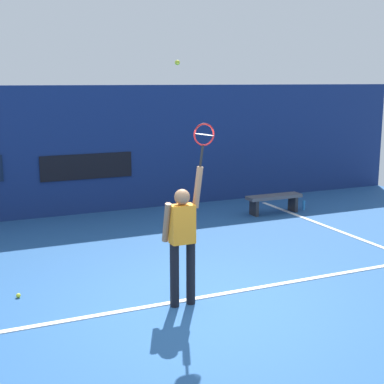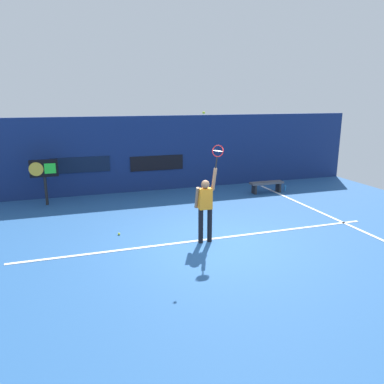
{
  "view_description": "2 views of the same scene",
  "coord_description": "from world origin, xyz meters",
  "px_view_note": "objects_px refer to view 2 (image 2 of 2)",
  "views": [
    {
      "loc": [
        -3.04,
        -6.73,
        3.15
      ],
      "look_at": [
        0.25,
        0.63,
        1.53
      ],
      "focal_mm": 52.04,
      "sensor_mm": 36.0,
      "label": 1
    },
    {
      "loc": [
        -3.36,
        -8.6,
        3.73
      ],
      "look_at": [
        -0.44,
        0.28,
        1.37
      ],
      "focal_mm": 34.92,
      "sensor_mm": 36.0,
      "label": 2
    }
  ],
  "objects_px": {
    "tennis_player": "(205,206)",
    "water_bottle": "(285,188)",
    "court_bench": "(267,184)",
    "spare_ball": "(119,234)",
    "tennis_racket": "(218,152)",
    "scoreboard_clock": "(44,170)",
    "tennis_ball": "(204,113)"
  },
  "relations": [
    {
      "from": "tennis_player",
      "to": "water_bottle",
      "type": "height_order",
      "value": "tennis_player"
    },
    {
      "from": "court_bench",
      "to": "spare_ball",
      "type": "bearing_deg",
      "value": -154.48
    },
    {
      "from": "tennis_player",
      "to": "tennis_racket",
      "type": "bearing_deg",
      "value": -0.75
    },
    {
      "from": "tennis_player",
      "to": "scoreboard_clock",
      "type": "height_order",
      "value": "tennis_player"
    },
    {
      "from": "tennis_racket",
      "to": "tennis_ball",
      "type": "xyz_separation_m",
      "value": [
        -0.39,
        0.0,
        0.99
      ]
    },
    {
      "from": "scoreboard_clock",
      "to": "spare_ball",
      "type": "relative_size",
      "value": 24.03
    },
    {
      "from": "court_bench",
      "to": "water_bottle",
      "type": "xyz_separation_m",
      "value": [
        0.87,
        0.0,
        -0.22
      ]
    },
    {
      "from": "tennis_player",
      "to": "scoreboard_clock",
      "type": "xyz_separation_m",
      "value": [
        -4.17,
        5.12,
        0.25
      ]
    },
    {
      "from": "tennis_player",
      "to": "water_bottle",
      "type": "xyz_separation_m",
      "value": [
        5.08,
        4.25,
        -0.89
      ]
    },
    {
      "from": "tennis_ball",
      "to": "spare_ball",
      "type": "distance_m",
      "value": 4.12
    },
    {
      "from": "tennis_ball",
      "to": "scoreboard_clock",
      "type": "bearing_deg",
      "value": 128.68
    },
    {
      "from": "spare_ball",
      "to": "tennis_player",
      "type": "bearing_deg",
      "value": -30.17
    },
    {
      "from": "water_bottle",
      "to": "tennis_ball",
      "type": "bearing_deg",
      "value": -140.42
    },
    {
      "from": "water_bottle",
      "to": "spare_ball",
      "type": "distance_m",
      "value": 7.8
    },
    {
      "from": "court_bench",
      "to": "spare_ball",
      "type": "relative_size",
      "value": 20.59
    },
    {
      "from": "tennis_racket",
      "to": "spare_ball",
      "type": "bearing_deg",
      "value": 153.15
    },
    {
      "from": "tennis_racket",
      "to": "water_bottle",
      "type": "distance_m",
      "value": 6.77
    },
    {
      "from": "tennis_racket",
      "to": "court_bench",
      "type": "distance_m",
      "value": 6.12
    },
    {
      "from": "water_bottle",
      "to": "tennis_player",
      "type": "bearing_deg",
      "value": -140.09
    },
    {
      "from": "spare_ball",
      "to": "tennis_racket",
      "type": "bearing_deg",
      "value": -26.85
    },
    {
      "from": "tennis_racket",
      "to": "tennis_ball",
      "type": "distance_m",
      "value": 1.06
    },
    {
      "from": "tennis_ball",
      "to": "court_bench",
      "type": "bearing_deg",
      "value": 44.87
    },
    {
      "from": "court_bench",
      "to": "tennis_ball",
      "type": "bearing_deg",
      "value": -135.13
    },
    {
      "from": "tennis_racket",
      "to": "water_bottle",
      "type": "xyz_separation_m",
      "value": [
        4.76,
        4.25,
        -2.27
      ]
    },
    {
      "from": "scoreboard_clock",
      "to": "water_bottle",
      "type": "bearing_deg",
      "value": -5.41
    },
    {
      "from": "tennis_racket",
      "to": "water_bottle",
      "type": "relative_size",
      "value": 2.58
    },
    {
      "from": "scoreboard_clock",
      "to": "court_bench",
      "type": "bearing_deg",
      "value": -5.97
    },
    {
      "from": "tennis_ball",
      "to": "court_bench",
      "type": "xyz_separation_m",
      "value": [
        4.27,
        4.25,
        -3.05
      ]
    },
    {
      "from": "scoreboard_clock",
      "to": "court_bench",
      "type": "distance_m",
      "value": 8.47
    },
    {
      "from": "water_bottle",
      "to": "court_bench",
      "type": "bearing_deg",
      "value": 180.0
    },
    {
      "from": "tennis_player",
      "to": "tennis_ball",
      "type": "bearing_deg",
      "value": -176.55
    },
    {
      "from": "court_bench",
      "to": "tennis_racket",
      "type": "bearing_deg",
      "value": -132.41
    }
  ]
}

